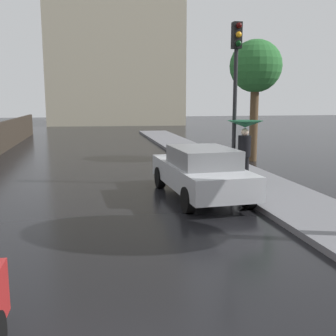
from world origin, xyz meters
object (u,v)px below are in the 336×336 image
object	(u,v)px
car_silver_mid_road	(200,171)
pedestrian_with_umbrella_near	(245,134)
street_tree_mid	(256,68)
traffic_light	(236,74)

from	to	relation	value
car_silver_mid_road	pedestrian_with_umbrella_near	bearing A→B (deg)	27.57
street_tree_mid	pedestrian_with_umbrella_near	bearing A→B (deg)	-115.64
pedestrian_with_umbrella_near	street_tree_mid	size ratio (longest dim) A/B	0.37
pedestrian_with_umbrella_near	street_tree_mid	bearing A→B (deg)	65.60
car_silver_mid_road	street_tree_mid	size ratio (longest dim) A/B	0.87
car_silver_mid_road	street_tree_mid	xyz separation A→B (m)	(4.02, 5.95, 3.22)
street_tree_mid	traffic_light	bearing A→B (deg)	-119.11
car_silver_mid_road	street_tree_mid	distance (m)	7.87
car_silver_mid_road	traffic_light	bearing A→B (deg)	38.28
car_silver_mid_road	traffic_light	world-z (taller)	traffic_light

